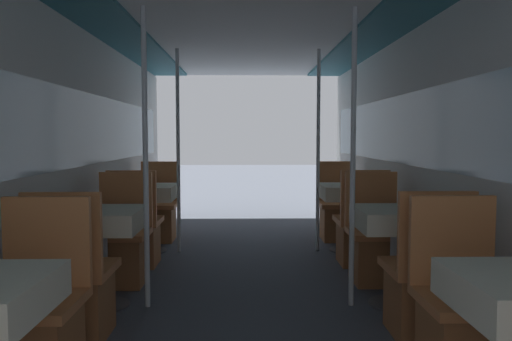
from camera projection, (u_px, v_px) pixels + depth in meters
name	position (u px, v px, depth m)	size (l,w,h in m)	color
wall_left	(57.00, 154.00, 3.75)	(0.05, 8.32, 2.17)	silver
wall_right	(439.00, 154.00, 3.81)	(0.05, 8.32, 2.17)	silver
ceiling_panel	(249.00, 6.00, 3.70)	(2.90, 8.32, 0.07)	silver
chair_left_far_0	(35.00, 331.00, 2.49)	(0.46, 0.46, 0.94)	#9C5B31
dining_table_left_1	(101.00, 225.00, 3.62)	(0.58, 0.58, 0.72)	#4C4C51
chair_left_near_1	(75.00, 294.00, 3.06)	(0.46, 0.46, 0.94)	#9C5B31
chair_left_far_1	(122.00, 250.00, 4.22)	(0.46, 0.46, 0.94)	#9C5B31
support_pole_left_1	(146.00, 159.00, 3.59)	(0.04, 0.04, 2.17)	silver
dining_table_left_2	(148.00, 196.00, 5.36)	(0.58, 0.58, 0.72)	#4C4C51
chair_left_near_2	(137.00, 236.00, 4.80)	(0.46, 0.46, 0.94)	#9C5B31
chair_left_far_2	(158.00, 217.00, 5.96)	(0.46, 0.46, 0.94)	#9C5B31
support_pole_left_2	(178.00, 151.00, 5.33)	(0.04, 0.04, 2.17)	silver
chair_right_far_0	(464.00, 327.00, 2.53)	(0.46, 0.46, 0.94)	#9C5B31
dining_table_right_1	(397.00, 224.00, 3.66)	(0.58, 0.58, 0.72)	#4C4C51
chair_right_near_1	(424.00, 292.00, 3.10)	(0.46, 0.46, 0.94)	#9C5B31
chair_right_far_1	(375.00, 249.00, 4.27)	(0.46, 0.46, 0.94)	#9C5B31
support_pole_right_1	(353.00, 159.00, 3.62)	(0.04, 0.04, 2.17)	silver
dining_table_right_2	(348.00, 196.00, 5.40)	(0.58, 0.58, 0.72)	#4C4C51
chair_right_near_2	(360.00, 235.00, 4.84)	(0.46, 0.46, 0.94)	#9C5B31
chair_right_far_2	(338.00, 216.00, 6.01)	(0.46, 0.46, 0.94)	#9C5B31
support_pole_right_2	(318.00, 151.00, 5.36)	(0.04, 0.04, 2.17)	silver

